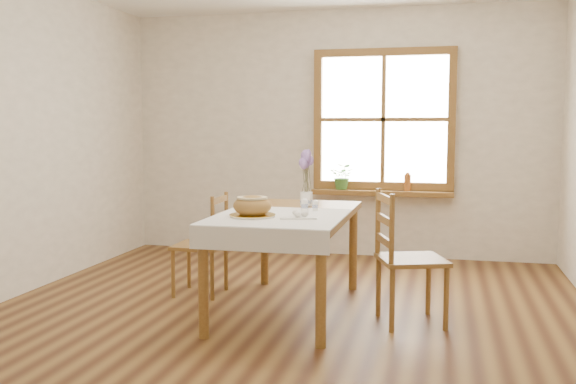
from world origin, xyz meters
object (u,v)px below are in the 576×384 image
Objects in this scene: chair_right at (412,258)px; flower_vase at (306,200)px; dining_table at (288,223)px; chair_left at (200,244)px; bread_plate at (252,216)px.

chair_right reaches higher than flower_vase.
chair_right reaches higher than dining_table.
flower_vase is (-0.85, 0.44, 0.33)m from chair_right.
dining_table is at bearing 64.43° from chair_right.
chair_left is at bearing -177.09° from flower_vase.
dining_table is 1.91× the size of chair_left.
chair_right is 3.02× the size of bread_plate.
bread_plate is 2.89× the size of flower_vase.
chair_left is at bearing 57.62° from chair_right.
chair_right is at bearing -5.97° from dining_table.
chair_right is (0.92, -0.10, -0.19)m from dining_table.
bread_plate is (-1.08, -0.27, 0.30)m from chair_right.
bread_plate is (-0.17, -0.37, 0.10)m from dining_table.
flower_vase is at bearing 71.93° from bread_plate.
chair_right reaches higher than bread_plate.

